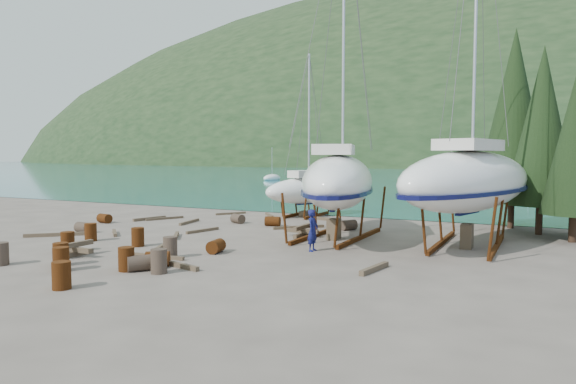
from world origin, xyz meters
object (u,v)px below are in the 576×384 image
at_px(large_sailboat_near, 338,181).
at_px(large_sailboat_far, 470,180).
at_px(small_sailboat_shore, 307,190).
at_px(worker, 313,230).

distance_m(large_sailboat_near, large_sailboat_far, 6.34).
relative_size(large_sailboat_near, small_sailboat_shore, 1.63).
bearing_deg(large_sailboat_far, large_sailboat_near, -160.74).
bearing_deg(large_sailboat_far, worker, -128.71).
bearing_deg(large_sailboat_near, worker, -101.90).
distance_m(small_sailboat_shore, worker, 13.20).
height_order(large_sailboat_near, worker, large_sailboat_near).
distance_m(large_sailboat_far, worker, 7.71).
height_order(large_sailboat_near, small_sailboat_shore, large_sailboat_near).
height_order(large_sailboat_near, large_sailboat_far, large_sailboat_far).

